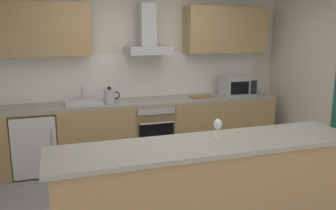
# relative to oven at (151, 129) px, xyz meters

# --- Properties ---
(ground) EXTENTS (5.67, 4.83, 0.02)m
(ground) POSITION_rel_oven_xyz_m (-0.10, -1.57, -0.47)
(ground) COLOR gray
(wall_back) EXTENTS (5.67, 0.12, 2.60)m
(wall_back) POSITION_rel_oven_xyz_m (-0.10, 0.41, 0.84)
(wall_back) COLOR silver
(wall_back) RESTS_ON ground
(backsplash_tile) EXTENTS (3.97, 0.02, 0.66)m
(backsplash_tile) POSITION_rel_oven_xyz_m (-0.10, 0.33, 0.77)
(backsplash_tile) COLOR white
(counter_back) EXTENTS (4.11, 0.60, 0.90)m
(counter_back) POSITION_rel_oven_xyz_m (-0.10, 0.03, -0.01)
(counter_back) COLOR tan
(counter_back) RESTS_ON ground
(counter_island) EXTENTS (2.74, 0.64, 0.94)m
(counter_island) POSITION_rel_oven_xyz_m (-0.08, -2.18, 0.02)
(counter_island) COLOR tan
(counter_island) RESTS_ON ground
(upper_cabinets) EXTENTS (4.06, 0.32, 0.70)m
(upper_cabinets) POSITION_rel_oven_xyz_m (-0.10, 0.18, 1.45)
(upper_cabinets) COLOR tan
(oven) EXTENTS (0.60, 0.62, 0.80)m
(oven) POSITION_rel_oven_xyz_m (0.00, 0.00, 0.00)
(oven) COLOR slate
(oven) RESTS_ON ground
(refrigerator) EXTENTS (0.58, 0.60, 0.85)m
(refrigerator) POSITION_rel_oven_xyz_m (-1.62, -0.00, -0.03)
(refrigerator) COLOR white
(refrigerator) RESTS_ON ground
(microwave) EXTENTS (0.50, 0.38, 0.30)m
(microwave) POSITION_rel_oven_xyz_m (1.40, -0.03, 0.59)
(microwave) COLOR #B7BABC
(microwave) RESTS_ON counter_back
(sink) EXTENTS (0.50, 0.40, 0.26)m
(sink) POSITION_rel_oven_xyz_m (-0.96, 0.01, 0.47)
(sink) COLOR silver
(sink) RESTS_ON counter_back
(kettle) EXTENTS (0.29, 0.15, 0.24)m
(kettle) POSITION_rel_oven_xyz_m (-0.60, -0.03, 0.55)
(kettle) COLOR #B7BABC
(kettle) RESTS_ON counter_back
(range_hood) EXTENTS (0.62, 0.45, 0.72)m
(range_hood) POSITION_rel_oven_xyz_m (0.00, 0.13, 1.33)
(range_hood) COLOR #B7BABC
(wine_glass) EXTENTS (0.08, 0.08, 0.18)m
(wine_glass) POSITION_rel_oven_xyz_m (0.03, -2.10, 0.60)
(wine_glass) COLOR silver
(wine_glass) RESTS_ON counter_island
(chopping_board) EXTENTS (0.39, 0.30, 0.02)m
(chopping_board) POSITION_rel_oven_xyz_m (0.79, -0.02, 0.45)
(chopping_board) COLOR #9E7247
(chopping_board) RESTS_ON counter_back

